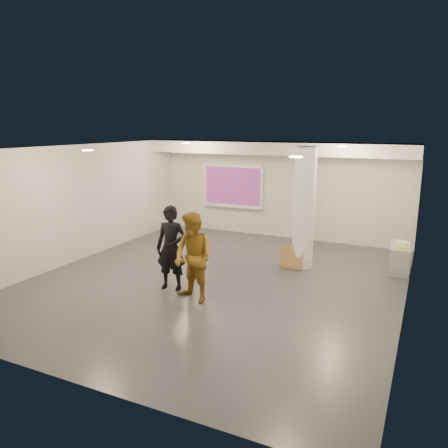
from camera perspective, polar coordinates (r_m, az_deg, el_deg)
The scene contains 20 objects.
floor at distance 10.10m, azimuth -0.98°, elevation -7.39°, with size 8.00×9.00×0.01m, color #36383D.
ceiling at distance 9.49m, azimuth -1.05°, elevation 9.87°, with size 8.00×9.00×0.01m, color silver.
wall_back at distance 13.80m, azimuth 7.34°, elevation 4.43°, with size 8.00×0.01×3.00m, color silver.
wall_front at distance 6.14m, azimuth -20.16°, elevation -6.91°, with size 8.00×0.01×3.00m, color silver.
wall_left at distance 11.98m, azimuth -18.44°, elevation 2.60°, with size 0.01×9.00×3.00m, color silver.
wall_right at distance 8.72m, azimuth 23.26°, elevation -1.42°, with size 0.01×9.00×3.00m, color silver.
soffit_band at distance 13.15m, azimuth 6.74°, elevation 9.82°, with size 8.00×1.10×0.36m, color silver.
downlight_nw at distance 12.74m, azimuth -4.98°, elevation 10.48°, with size 0.22×0.22×0.02m, color #FFCB91.
downlight_ne at distance 11.18m, azimuth 15.19°, elevation 9.77°, with size 0.22×0.22×0.02m, color #FFCB91.
downlight_sw at distance 9.50m, azimuth -17.38°, elevation 9.18°, with size 0.22×0.22×0.02m, color #FFCB91.
downlight_se at distance 7.29m, azimuth 9.37°, elevation 8.65°, with size 0.22×0.22×0.02m, color #FFCB91.
column at distance 10.83m, azimuth 10.41°, elevation 2.02°, with size 0.52×0.52×3.00m, color white.
projection_screen at distance 14.32m, azimuth 1.17°, elevation 4.94°, with size 2.10×0.13×1.42m.
credenza at distance 11.48m, azimuth 21.93°, elevation -4.11°, with size 0.47×1.13×0.66m, color gray.
papers_stack at distance 11.59m, azimuth 22.25°, elevation -2.23°, with size 0.28×0.36×0.02m, color white.
postit_pad at distance 11.15m, azimuth 22.21°, elevation -2.79°, with size 0.20×0.27×0.03m, color #E7F010.
cardboard_back at distance 10.95m, azimuth 9.02°, elevation -4.41°, with size 0.51×0.05×0.55m, color olive.
cardboard_front at distance 11.06m, azimuth 8.63°, elevation -4.22°, with size 0.50×0.05×0.55m, color olive.
woman at distance 9.41m, azimuth -6.92°, elevation -3.15°, with size 0.67×0.44×1.83m, color black.
man at distance 8.74m, azimuth -4.04°, elevation -4.40°, with size 0.88×0.69×1.81m, color olive.
Camera 1 is at (4.22, -8.49, 3.49)m, focal length 35.00 mm.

